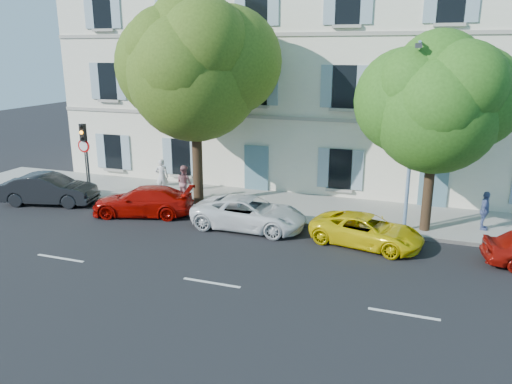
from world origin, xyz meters
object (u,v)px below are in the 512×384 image
at_px(car_white_coupe, 249,213).
at_px(tree_right, 436,110).
at_px(car_yellow_supercar, 367,230).
at_px(tree_left, 195,74).
at_px(car_red_coupe, 143,201).
at_px(street_lamp, 412,128).
at_px(road_sign, 85,155).
at_px(pedestrian_b, 184,183).
at_px(traffic_light, 85,144).
at_px(car_dark_sedan, 49,189).
at_px(pedestrian_c, 485,211).
at_px(pedestrian_a, 162,176).

bearing_deg(car_white_coupe, tree_right, -75.09).
distance_m(car_yellow_supercar, tree_left, 10.30).
distance_m(car_white_coupe, tree_left, 6.83).
bearing_deg(tree_right, car_red_coupe, -171.63).
height_order(car_red_coupe, car_white_coupe, car_white_coupe).
relative_size(car_yellow_supercar, street_lamp, 0.57).
xyz_separation_m(car_white_coupe, car_yellow_supercar, (4.92, -0.29, -0.07)).
xyz_separation_m(car_yellow_supercar, tree_left, (-8.28, 2.38, 5.64)).
bearing_deg(tree_left, road_sign, -175.01).
height_order(car_yellow_supercar, pedestrian_b, pedestrian_b).
bearing_deg(car_red_coupe, traffic_light, -125.15).
distance_m(car_dark_sedan, tree_left, 9.16).
bearing_deg(car_red_coupe, tree_right, 83.42).
height_order(street_lamp, pedestrian_c, street_lamp).
height_order(car_yellow_supercar, pedestrian_c, pedestrian_c).
height_order(tree_right, pedestrian_c, tree_right).
relative_size(tree_right, pedestrian_b, 4.38).
xyz_separation_m(car_yellow_supercar, street_lamp, (1.30, 1.67, 3.78)).
bearing_deg(traffic_light, car_red_coupe, -20.20).
bearing_deg(pedestrian_b, pedestrian_a, 1.06).
distance_m(pedestrian_a, pedestrian_b, 1.72).
bearing_deg(street_lamp, car_yellow_supercar, -127.84).
bearing_deg(car_yellow_supercar, traffic_light, 94.37).
height_order(car_yellow_supercar, road_sign, road_sign).
bearing_deg(street_lamp, road_sign, 179.31).
bearing_deg(traffic_light, tree_right, 0.98).
bearing_deg(road_sign, car_dark_sedan, -124.42).
distance_m(pedestrian_b, pedestrian_c, 13.53).
height_order(pedestrian_a, pedestrian_b, pedestrian_a).
xyz_separation_m(car_white_coupe, street_lamp, (6.22, 1.38, 3.70)).
height_order(car_white_coupe, road_sign, road_sign).
relative_size(car_yellow_supercar, tree_left, 0.45).
distance_m(road_sign, pedestrian_a, 3.95).
relative_size(tree_left, pedestrian_c, 5.88).
height_order(road_sign, street_lamp, street_lamp).
bearing_deg(pedestrian_a, tree_right, 157.31).
xyz_separation_m(car_white_coupe, pedestrian_a, (-5.86, 3.01, 0.39)).
xyz_separation_m(car_yellow_supercar, tree_right, (2.09, 2.13, 4.45)).
distance_m(street_lamp, pedestrian_c, 4.76).
distance_m(car_yellow_supercar, street_lamp, 4.33).
bearing_deg(street_lamp, pedestrian_c, 22.97).
distance_m(traffic_light, street_lamp, 15.58).
height_order(car_red_coupe, car_yellow_supercar, car_red_coupe).
distance_m(car_dark_sedan, car_red_coupe, 5.24).
distance_m(car_red_coupe, tree_right, 13.06).
xyz_separation_m(road_sign, pedestrian_b, (5.08, 0.81, -1.19)).
distance_m(tree_left, traffic_light, 6.87).
relative_size(car_yellow_supercar, pedestrian_b, 2.46).
distance_m(car_red_coupe, tree_left, 6.20).
relative_size(car_white_coupe, road_sign, 1.68).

